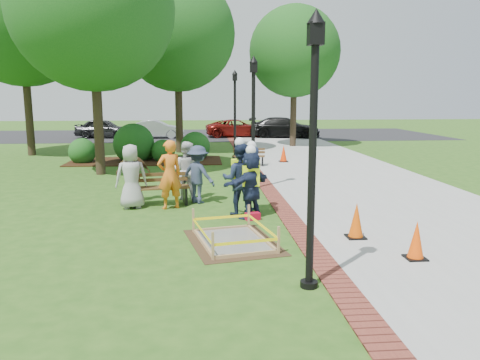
{
  "coord_description": "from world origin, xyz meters",
  "views": [
    {
      "loc": [
        -0.44,
        -9.94,
        3.01
      ],
      "look_at": [
        0.5,
        1.2,
        1.0
      ],
      "focal_mm": 35.0,
      "sensor_mm": 36.0,
      "label": 1
    }
  ],
  "objects": [
    {
      "name": "ground",
      "position": [
        0.0,
        0.0,
        0.0
      ],
      "size": [
        100.0,
        100.0,
        0.0
      ],
      "primitive_type": "plane",
      "color": "#285116",
      "rests_on": "ground"
    },
    {
      "name": "sidewalk",
      "position": [
        5.0,
        10.0,
        0.01
      ],
      "size": [
        6.0,
        60.0,
        0.02
      ],
      "primitive_type": "cube",
      "color": "#9E9E99",
      "rests_on": "ground"
    },
    {
      "name": "brick_edging",
      "position": [
        1.75,
        10.0,
        0.01
      ],
      "size": [
        0.5,
        60.0,
        0.03
      ],
      "primitive_type": "cube",
      "color": "maroon",
      "rests_on": "ground"
    },
    {
      "name": "mulch_bed",
      "position": [
        -3.0,
        12.0,
        0.02
      ],
      "size": [
        7.0,
        3.0,
        0.05
      ],
      "primitive_type": "cube",
      "color": "#381E0F",
      "rests_on": "ground"
    },
    {
      "name": "parking_lot",
      "position": [
        0.0,
        27.0,
        0.0
      ],
      "size": [
        36.0,
        12.0,
        0.01
      ],
      "primitive_type": "cube",
      "color": "black",
      "rests_on": "ground"
    },
    {
      "name": "wet_concrete_pad",
      "position": [
        0.2,
        -0.59,
        0.23
      ],
      "size": [
        2.13,
        2.6,
        0.55
      ],
      "color": "#47331E",
      "rests_on": "ground"
    },
    {
      "name": "bench_near",
      "position": [
        -1.6,
        2.98,
        0.28
      ],
      "size": [
        1.7,
        0.81,
        0.88
      ],
      "color": "brown",
      "rests_on": "ground"
    },
    {
      "name": "bench_far",
      "position": [
        1.64,
        10.23,
        0.24
      ],
      "size": [
        1.47,
        0.71,
        0.76
      ],
      "color": "brown",
      "rests_on": "ground"
    },
    {
      "name": "cone_front",
      "position": [
        3.52,
        -1.92,
        0.36
      ],
      "size": [
        0.38,
        0.38,
        0.74
      ],
      "color": "black",
      "rests_on": "ground"
    },
    {
      "name": "cone_back",
      "position": [
        2.84,
        -0.54,
        0.38
      ],
      "size": [
        0.4,
        0.4,
        0.78
      ],
      "color": "black",
      "rests_on": "ground"
    },
    {
      "name": "cone_far",
      "position": [
        3.37,
        11.24,
        0.38
      ],
      "size": [
        0.4,
        0.4,
        0.79
      ],
      "color": "black",
      "rests_on": "ground"
    },
    {
      "name": "toolbox",
      "position": [
        0.81,
        1.17,
        0.09
      ],
      "size": [
        0.4,
        0.3,
        0.18
      ],
      "primitive_type": "cube",
      "rotation": [
        0.0,
        0.0,
        0.32
      ],
      "color": "#B40D27",
      "rests_on": "ground"
    },
    {
      "name": "lamp_near",
      "position": [
        1.25,
        -3.0,
        2.48
      ],
      "size": [
        0.28,
        0.28,
        4.26
      ],
      "color": "black",
      "rests_on": "ground"
    },
    {
      "name": "lamp_mid",
      "position": [
        1.25,
        5.0,
        2.48
      ],
      "size": [
        0.28,
        0.28,
        4.26
      ],
      "color": "black",
      "rests_on": "ground"
    },
    {
      "name": "lamp_far",
      "position": [
        1.25,
        13.0,
        2.48
      ],
      "size": [
        0.28,
        0.28,
        4.26
      ],
      "color": "black",
      "rests_on": "ground"
    },
    {
      "name": "tree_left",
      "position": [
        -4.34,
        8.48,
        6.19
      ],
      "size": [
        6.07,
        6.07,
        9.23
      ],
      "color": "#3D2D1E",
      "rests_on": "ground"
    },
    {
      "name": "tree_back",
      "position": [
        -1.57,
        15.58,
        6.24
      ],
      "size": [
        6.06,
        6.06,
        9.28
      ],
      "color": "#3D2D1E",
      "rests_on": "ground"
    },
    {
      "name": "tree_right",
      "position": [
        5.16,
        18.1,
        5.59
      ],
      "size": [
        5.36,
        5.36,
        8.28
      ],
      "color": "#3D2D1E",
      "rests_on": "ground"
    },
    {
      "name": "tree_far",
      "position": [
        -9.13,
        14.87,
        6.85
      ],
      "size": [
        6.8,
        6.8,
        10.26
      ],
      "color": "#3D2D1E",
      "rests_on": "ground"
    },
    {
      "name": "shrub_a",
      "position": [
        -5.82,
        11.74,
        0.0
      ],
      "size": [
        1.23,
        1.23,
        1.23
      ],
      "primitive_type": "sphere",
      "color": "#164D17",
      "rests_on": "ground"
    },
    {
      "name": "shrub_b",
      "position": [
        -3.57,
        12.29,
        0.0
      ],
      "size": [
        1.91,
        1.91,
        1.91
      ],
      "primitive_type": "sphere",
      "color": "#164D17",
      "rests_on": "ground"
    },
    {
      "name": "shrub_c",
      "position": [
        -2.2,
        12.01,
        0.0
      ],
      "size": [
        1.11,
        1.11,
        1.11
      ],
      "primitive_type": "sphere",
      "color": "#164D17",
      "rests_on": "ground"
    },
    {
      "name": "shrub_d",
      "position": [
        -0.7,
        12.75,
        0.0
      ],
      "size": [
        1.43,
        1.43,
        1.43
      ],
      "primitive_type": "sphere",
      "color": "#164D17",
      "rests_on": "ground"
    },
    {
      "name": "shrub_e",
      "position": [
        -3.12,
        12.62,
        0.0
      ],
      "size": [
        1.14,
        1.14,
        1.14
      ],
      "primitive_type": "sphere",
      "color": "#164D17",
      "rests_on": "ground"
    },
    {
      "name": "casual_person_a",
      "position": [
        -2.32,
        2.68,
        0.87
      ],
      "size": [
        0.63,
        0.47,
        1.75
      ],
      "color": "#A0A0A0",
      "rests_on": "ground"
    },
    {
      "name": "casual_person_b",
      "position": [
        -1.29,
        2.55,
        0.93
      ],
      "size": [
        0.7,
        0.59,
        1.86
      ],
      "color": "orange",
      "rests_on": "ground"
    },
    {
      "name": "casual_person_c",
      "position": [
        -0.87,
        3.69,
        0.85
      ],
      "size": [
        0.64,
        0.55,
        1.71
      ],
      "color": "silver",
      "rests_on": "ground"
    },
    {
      "name": "casual_person_d",
      "position": [
        -2.39,
        3.5,
        0.82
      ],
      "size": [
        0.55,
        0.37,
        1.65
      ],
      "color": "brown",
      "rests_on": "ground"
    },
    {
      "name": "casual_person_e",
      "position": [
        -0.53,
        3.15,
        0.82
      ],
      "size": [
        0.62,
        0.59,
        1.64
      ],
      "color": "#2E3850",
      "rests_on": "ground"
    },
    {
      "name": "hivis_worker_a",
      "position": [
        0.78,
        1.4,
        0.91
      ],
      "size": [
        0.63,
        0.62,
        1.83
      ],
      "color": "#1D204B",
      "rests_on": "ground"
    },
    {
      "name": "hivis_worker_b",
      "position": [
        0.87,
        2.08,
        0.93
      ],
      "size": [
        0.63,
        0.64,
        1.87
      ],
      "color": "#1B2247",
      "rests_on": "ground"
    },
    {
      "name": "hivis_worker_c",
      "position": [
        0.53,
        1.68,
        0.98
      ],
      "size": [
        0.64,
        0.47,
        2.0
      ],
      "color": "#191B42",
      "rests_on": "ground"
    },
    {
      "name": "parked_car_a",
      "position": [
        -7.43,
        24.89,
        0.0
      ],
      "size": [
        2.48,
        4.8,
        1.5
      ],
      "primitive_type": "imported",
      "rotation": [
        0.0,
        0.0,
        1.46
      ],
      "color": "#242426",
      "rests_on": "ground"
    },
    {
      "name": "parked_car_b",
      "position": [
        -3.63,
        24.37,
        0.0
      ],
      "size": [
        1.95,
        4.38,
        1.42
      ],
      "primitive_type": "imported",
      "rotation": [
        0.0,
        0.0,
        1.56
      ],
      "color": "#BDBCC2",
      "rests_on": "ground"
    },
    {
      "name": "parked_car_c",
      "position": [
        2.32,
        24.93,
        0.0
      ],
      "size": [
        2.24,
        4.5,
        1.42
      ],
      "primitive_type": "imported",
      "rotation": [
        0.0,
        0.0,
        1.65
      ],
      "color": "maroon",
      "rests_on": "ground"
    },
    {
      "name": "parked_car_d",
      "position": [
        5.73,
        24.03,
        0.0
      ],
      "size": [
        3.19,
        5.31,
        1.62
      ],
      "primitive_type": "imported",
      "rotation": [
        0.0,
        0.0,
        1.35
      ],
      "color": "black",
      "rests_on": "ground"
    }
  ]
}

